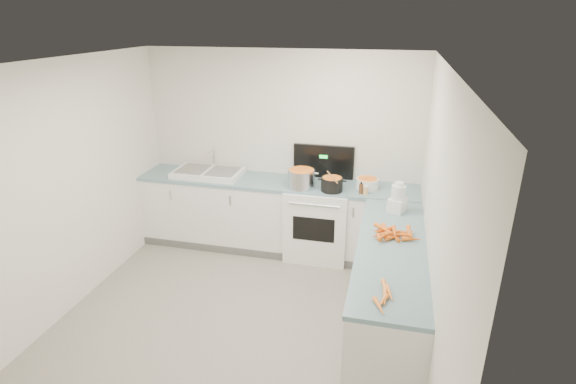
% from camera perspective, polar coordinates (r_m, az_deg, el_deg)
% --- Properties ---
extents(floor, '(3.50, 4.00, 0.00)m').
position_cam_1_polar(floor, '(4.62, -7.13, -16.90)').
color(floor, gray).
rests_on(floor, ground).
extents(ceiling, '(3.50, 4.00, 0.00)m').
position_cam_1_polar(ceiling, '(3.65, -8.99, 15.61)').
color(ceiling, silver).
rests_on(ceiling, ground).
extents(wall_back, '(3.50, 0.00, 2.50)m').
position_cam_1_polar(wall_back, '(5.76, -0.81, 5.31)').
color(wall_back, silver).
rests_on(wall_back, ground).
extents(wall_front, '(3.50, 0.00, 2.50)m').
position_cam_1_polar(wall_front, '(2.52, -25.61, -20.83)').
color(wall_front, silver).
rests_on(wall_front, ground).
extents(wall_left, '(0.00, 4.00, 2.50)m').
position_cam_1_polar(wall_left, '(4.86, -27.57, -0.36)').
color(wall_left, silver).
rests_on(wall_left, ground).
extents(wall_right, '(0.00, 4.00, 2.50)m').
position_cam_1_polar(wall_right, '(3.75, 17.99, -5.07)').
color(wall_right, silver).
rests_on(wall_right, ground).
extents(counter_back, '(3.50, 0.62, 0.94)m').
position_cam_1_polar(counter_back, '(5.76, -1.51, -2.97)').
color(counter_back, white).
rests_on(counter_back, ground).
extents(counter_right, '(0.62, 2.20, 0.94)m').
position_cam_1_polar(counter_right, '(4.37, 12.58, -12.19)').
color(counter_right, white).
rests_on(counter_right, ground).
extents(stove, '(0.76, 0.65, 1.36)m').
position_cam_1_polar(stove, '(5.64, 3.87, -3.54)').
color(stove, white).
rests_on(stove, ground).
extents(sink, '(0.86, 0.52, 0.31)m').
position_cam_1_polar(sink, '(5.86, -10.10, 2.45)').
color(sink, white).
rests_on(sink, counter_back).
extents(steel_pot, '(0.35, 0.35, 0.24)m').
position_cam_1_polar(steel_pot, '(5.34, 1.71, 1.61)').
color(steel_pot, silver).
rests_on(steel_pot, stove).
extents(black_pot, '(0.33, 0.33, 0.18)m').
position_cam_1_polar(black_pot, '(5.27, 5.59, 0.88)').
color(black_pot, black).
rests_on(black_pot, stove).
extents(wooden_spoon, '(0.19, 0.38, 0.02)m').
position_cam_1_polar(wooden_spoon, '(5.23, 5.63, 1.91)').
color(wooden_spoon, '#AD7A47').
rests_on(wooden_spoon, black_pot).
extents(mixing_bowl, '(0.28, 0.28, 0.12)m').
position_cam_1_polar(mixing_bowl, '(5.40, 10.03, 1.08)').
color(mixing_bowl, white).
rests_on(mixing_bowl, counter_back).
extents(extract_bottle, '(0.05, 0.05, 0.12)m').
position_cam_1_polar(extract_bottle, '(5.24, 9.25, 0.41)').
color(extract_bottle, '#593319').
rests_on(extract_bottle, counter_back).
extents(spice_jar, '(0.05, 0.05, 0.09)m').
position_cam_1_polar(spice_jar, '(5.22, 9.85, 0.17)').
color(spice_jar, '#E5B266').
rests_on(spice_jar, counter_back).
extents(food_processor, '(0.22, 0.24, 0.32)m').
position_cam_1_polar(food_processor, '(4.81, 13.77, -0.85)').
color(food_processor, white).
rests_on(food_processor, counter_right).
extents(carrot_pile, '(0.45, 0.40, 0.09)m').
position_cam_1_polar(carrot_pile, '(4.29, 12.98, -5.14)').
color(carrot_pile, orange).
rests_on(carrot_pile, counter_right).
extents(peeled_carrots, '(0.16, 0.43, 0.04)m').
position_cam_1_polar(peeled_carrots, '(3.41, 12.12, -12.87)').
color(peeled_carrots, orange).
rests_on(peeled_carrots, counter_right).
extents(peelings, '(0.22, 0.26, 0.01)m').
position_cam_1_polar(peelings, '(5.92, -12.05, 2.90)').
color(peelings, tan).
rests_on(peelings, sink).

